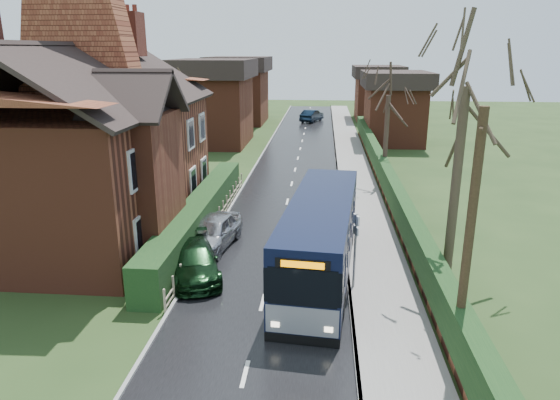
# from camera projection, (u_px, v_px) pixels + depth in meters

# --- Properties ---
(ground) EXTENTS (140.00, 140.00, 0.00)m
(ground) POSITION_uv_depth(u_px,v_px,m) (269.00, 278.00, 19.28)
(ground) COLOR #30471E
(ground) RESTS_ON ground
(road) EXTENTS (6.00, 100.00, 0.02)m
(road) POSITION_uv_depth(u_px,v_px,m) (287.00, 202.00, 28.81)
(road) COLOR black
(road) RESTS_ON ground
(pavement) EXTENTS (2.50, 100.00, 0.14)m
(pavement) POSITION_uv_depth(u_px,v_px,m) (361.00, 203.00, 28.44)
(pavement) COLOR slate
(pavement) RESTS_ON ground
(kerb_right) EXTENTS (0.12, 100.00, 0.14)m
(kerb_right) POSITION_uv_depth(u_px,v_px,m) (340.00, 202.00, 28.54)
(kerb_right) COLOR gray
(kerb_right) RESTS_ON ground
(kerb_left) EXTENTS (0.12, 100.00, 0.10)m
(kerb_left) POSITION_uv_depth(u_px,v_px,m) (235.00, 200.00, 29.05)
(kerb_left) COLOR gray
(kerb_left) RESTS_ON ground
(front_hedge) EXTENTS (1.20, 16.00, 1.60)m
(front_hedge) POSITION_uv_depth(u_px,v_px,m) (200.00, 214.00, 24.13)
(front_hedge) COLOR black
(front_hedge) RESTS_ON ground
(picket_fence) EXTENTS (0.10, 16.00, 0.90)m
(picket_fence) POSITION_uv_depth(u_px,v_px,m) (215.00, 222.00, 24.17)
(picket_fence) COLOR gray
(picket_fence) RESTS_ON ground
(right_wall_hedge) EXTENTS (0.60, 50.00, 1.80)m
(right_wall_hedge) POSITION_uv_depth(u_px,v_px,m) (390.00, 187.00, 28.04)
(right_wall_hedge) COLOR brown
(right_wall_hedge) RESTS_ON ground
(brick_house) EXTENTS (9.30, 14.60, 10.30)m
(brick_house) POSITION_uv_depth(u_px,v_px,m) (93.00, 141.00, 23.27)
(brick_house) COLOR brown
(brick_house) RESTS_ON ground
(bus) EXTENTS (3.26, 10.20, 3.04)m
(bus) POSITION_uv_depth(u_px,v_px,m) (320.00, 239.00, 19.10)
(bus) COLOR black
(bus) RESTS_ON ground
(car_silver) EXTENTS (2.34, 4.42, 1.43)m
(car_silver) POSITION_uv_depth(u_px,v_px,m) (213.00, 232.00, 22.10)
(car_silver) COLOR #B1B1B6
(car_silver) RESTS_ON ground
(car_green) EXTENTS (3.11, 4.68, 1.26)m
(car_green) POSITION_uv_depth(u_px,v_px,m) (194.00, 261.00, 19.30)
(car_green) COLOR black
(car_green) RESTS_ON ground
(car_distant) EXTENTS (2.89, 4.62, 1.44)m
(car_distant) POSITION_uv_depth(u_px,v_px,m) (312.00, 116.00, 60.36)
(car_distant) COLOR black
(car_distant) RESTS_ON ground
(bus_stop_sign) EXTENTS (0.21, 0.44, 2.94)m
(bus_stop_sign) POSITION_uv_depth(u_px,v_px,m) (355.00, 241.00, 17.77)
(bus_stop_sign) COLOR slate
(bus_stop_sign) RESTS_ON ground
(telegraph_pole) EXTENTS (0.40, 0.89, 7.17)m
(telegraph_pole) POSITION_uv_depth(u_px,v_px,m) (468.00, 243.00, 12.98)
(telegraph_pole) COLOR black
(telegraph_pole) RESTS_ON ground
(tree_right_near) EXTENTS (4.80, 4.80, 10.36)m
(tree_right_near) POSITION_uv_depth(u_px,v_px,m) (468.00, 72.00, 17.02)
(tree_right_near) COLOR #372D21
(tree_right_near) RESTS_ON ground
(tree_right_far) EXTENTS (4.22, 4.22, 8.14)m
(tree_right_far) POSITION_uv_depth(u_px,v_px,m) (389.00, 89.00, 31.09)
(tree_right_far) COLOR #33261E
(tree_right_far) RESTS_ON ground
(tree_house_side) EXTENTS (4.53, 4.53, 10.30)m
(tree_house_side) POSITION_uv_depth(u_px,v_px,m) (145.00, 61.00, 32.58)
(tree_house_side) COLOR #3E3124
(tree_house_side) RESTS_ON ground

